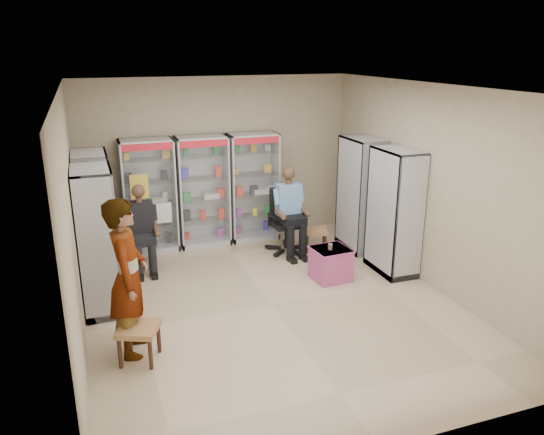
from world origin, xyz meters
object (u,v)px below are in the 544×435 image
object	(u,v)px
cabinet_back_right	(253,187)
cabinet_left_near	(98,241)
woven_stool_b	(140,343)
standing_man	(128,278)
seated_shopkeeper	(288,213)
pink_trunk	(330,264)
cabinet_back_mid	(203,192)
cabinet_left_far	(95,217)
woven_stool_a	(316,240)
cabinet_back_left	(149,196)
cabinet_right_near	(394,212)
office_chair	(287,221)
wooden_chair	(142,240)
cabinet_right_far	(361,195)

from	to	relation	value
cabinet_back_right	cabinet_left_near	size ratio (longest dim) A/B	1.00
woven_stool_b	standing_man	distance (m)	0.77
seated_shopkeeper	pink_trunk	bearing A→B (deg)	-83.03
cabinet_left_near	seated_shopkeeper	size ratio (longest dim) A/B	1.38
cabinet_back_mid	cabinet_left_near	bearing A→B (deg)	-132.80
cabinet_back_mid	woven_stool_b	xyz separation A→B (m)	(-1.55, -3.52, -0.78)
cabinet_left_near	pink_trunk	xyz separation A→B (m)	(3.39, -0.18, -0.74)
cabinet_back_right	cabinet_left_far	xyz separation A→B (m)	(-2.83, -0.93, 0.00)
woven_stool_a	cabinet_back_left	bearing A→B (deg)	160.33
cabinet_right_near	woven_stool_b	size ratio (longest dim) A/B	4.56
cabinet_left_far	pink_trunk	size ratio (longest dim) A/B	3.76
seated_shopkeeper	woven_stool_b	distance (m)	3.90
cabinet_right_near	office_chair	bearing A→B (deg)	42.89
cabinet_left_far	wooden_chair	size ratio (longest dim) A/B	2.13
cabinet_back_right	cabinet_left_far	distance (m)	2.98
cabinet_back_mid	cabinet_right_far	bearing A→B (deg)	-23.65
cabinet_back_left	seated_shopkeeper	distance (m)	2.43
cabinet_left_far	cabinet_right_far	bearing A→B (deg)	87.43
cabinet_back_left	standing_man	distance (m)	3.35
cabinet_right_near	cabinet_back_mid	bearing A→B (deg)	49.16
cabinet_back_mid	office_chair	xyz separation A→B (m)	(1.29, -0.85, -0.43)
cabinet_left_far	seated_shopkeeper	xyz separation A→B (m)	(3.17, 0.03, -0.28)
cabinet_right_near	pink_trunk	xyz separation A→B (m)	(-1.07, 0.02, -0.74)
cabinet_back_right	cabinet_right_near	size ratio (longest dim) A/B	1.00
cabinet_right_far	office_chair	world-z (taller)	cabinet_right_far
woven_stool_a	woven_stool_b	xyz separation A→B (m)	(-3.35, -2.54, 0.02)
cabinet_right_far	pink_trunk	xyz separation A→B (m)	(-1.07, -1.08, -0.74)
cabinet_back_mid	wooden_chair	world-z (taller)	cabinet_back_mid
pink_trunk	cabinet_back_left	bearing A→B (deg)	138.12
cabinet_back_mid	seated_shopkeeper	distance (m)	1.60
cabinet_left_far	wooden_chair	xyz separation A→B (m)	(0.68, 0.20, -0.53)
pink_trunk	standing_man	xyz separation A→B (m)	(-3.11, -1.08, 0.70)
office_chair	pink_trunk	xyz separation A→B (m)	(0.22, -1.36, -0.31)
wooden_chair	pink_trunk	xyz separation A→B (m)	(2.71, -1.48, -0.21)
cabinet_back_mid	cabinet_left_far	bearing A→B (deg)	-153.68
woven_stool_a	office_chair	bearing A→B (deg)	164.87
cabinet_back_left	cabinet_left_far	world-z (taller)	same
office_chair	cabinet_right_far	bearing A→B (deg)	-14.83
woven_stool_a	cabinet_right_near	bearing A→B (deg)	-58.04
cabinet_left_near	standing_man	size ratio (longest dim) A/B	1.05
cabinet_back_mid	standing_man	bearing A→B (deg)	-115.93
cabinet_right_far	cabinet_right_near	xyz separation A→B (m)	(0.00, -1.10, 0.00)
cabinet_back_mid	cabinet_back_right	distance (m)	0.95
cabinet_right_far	woven_stool_a	xyz separation A→B (m)	(-0.78, 0.15, -0.80)
cabinet_left_near	standing_man	distance (m)	1.29
cabinet_back_left	cabinet_right_far	size ratio (longest dim) A/B	1.00
cabinet_back_mid	cabinet_right_near	bearing A→B (deg)	-40.84
cabinet_back_left	cabinet_back_mid	bearing A→B (deg)	0.00
office_chair	wooden_chair	bearing A→B (deg)	174.93
cabinet_left_near	pink_trunk	size ratio (longest dim) A/B	3.76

